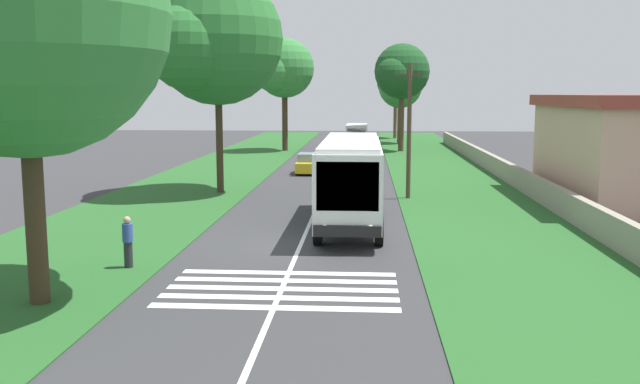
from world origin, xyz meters
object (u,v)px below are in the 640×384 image
(trailing_car_2, at_px, (361,149))
(trailing_minibus_0, at_px, (357,134))
(trailing_car_1, at_px, (359,155))
(roadside_tree_right_2, at_px, (394,82))
(roadside_tree_right_0, at_px, (401,73))
(roadside_tree_right_1, at_px, (399,88))
(roadside_tree_left_2, at_px, (214,42))
(utility_pole, at_px, (409,129))
(trailing_car_0, at_px, (310,164))
(coach_bus, at_px, (351,176))
(roadside_tree_left_0, at_px, (13,21))
(roadside_tree_left_1, at_px, (283,70))
(pedestrian, at_px, (128,241))

(trailing_car_2, bearing_deg, trailing_minibus_0, 3.08)
(trailing_car_1, distance_m, roadside_tree_right_2, 32.08)
(trailing_car_2, height_order, roadside_tree_right_2, roadside_tree_right_2)
(roadside_tree_right_0, distance_m, roadside_tree_right_1, 10.82)
(roadside_tree_left_2, height_order, roadside_tree_right_0, roadside_tree_left_2)
(roadside_tree_right_0, height_order, utility_pole, roadside_tree_right_0)
(trailing_car_1, xyz_separation_m, roadside_tree_right_0, (11.41, -3.83, 6.94))
(trailing_car_0, bearing_deg, coach_bus, -170.34)
(roadside_tree_left_0, bearing_deg, trailing_minibus_0, -8.72)
(roadside_tree_right_0, xyz_separation_m, roadside_tree_right_1, (10.73, -0.42, -1.32))
(trailing_car_0, relative_size, roadside_tree_right_2, 0.45)
(roadside_tree_right_1, distance_m, roadside_tree_right_2, 9.07)
(roadside_tree_left_1, relative_size, roadside_tree_right_1, 1.24)
(roadside_tree_left_2, xyz_separation_m, roadside_tree_right_1, (40.19, -12.27, -2.20))
(trailing_car_0, distance_m, roadside_tree_right_0, 21.68)
(trailing_car_0, relative_size, roadside_tree_right_0, 0.41)
(trailing_car_0, xyz_separation_m, utility_pole, (-11.78, -6.30, 3.12))
(pedestrian, bearing_deg, coach_bus, -41.88)
(roadside_tree_left_2, height_order, roadside_tree_right_2, roadside_tree_left_2)
(trailing_car_1, bearing_deg, roadside_tree_left_2, 156.02)
(utility_pole, height_order, pedestrian, utility_pole)
(roadside_tree_right_2, bearing_deg, roadside_tree_left_1, 149.59)
(coach_bus, height_order, trailing_car_2, coach_bus)
(roadside_tree_right_2, bearing_deg, trailing_car_1, 172.58)
(trailing_minibus_0, bearing_deg, coach_bus, -179.64)
(roadside_tree_left_0, xyz_separation_m, roadside_tree_left_1, (50.55, -0.96, 0.41))
(coach_bus, distance_m, roadside_tree_left_1, 39.83)
(coach_bus, xyz_separation_m, roadside_tree_left_1, (38.69, 7.48, 5.78))
(coach_bus, height_order, roadside_tree_left_0, roadside_tree_left_0)
(roadside_tree_right_2, bearing_deg, utility_pole, 178.59)
(trailing_car_1, height_order, trailing_minibus_0, trailing_minibus_0)
(pedestrian, bearing_deg, roadside_tree_right_2, -9.64)
(roadside_tree_right_0, bearing_deg, trailing_car_2, 147.53)
(coach_bus, height_order, roadside_tree_left_2, roadside_tree_left_2)
(trailing_minibus_0, xyz_separation_m, roadside_tree_right_1, (8.12, -4.65, 4.75))
(pedestrian, bearing_deg, roadside_tree_right_0, -13.31)
(trailing_car_1, relative_size, roadside_tree_left_1, 0.39)
(trailing_car_0, height_order, roadside_tree_right_0, roadside_tree_right_0)
(roadside_tree_left_1, distance_m, roadside_tree_right_0, 11.46)
(roadside_tree_right_1, bearing_deg, roadside_tree_left_0, 168.20)
(trailing_minibus_0, relative_size, roadside_tree_left_2, 0.49)
(roadside_tree_left_2, height_order, utility_pole, roadside_tree_left_2)
(trailing_car_2, bearing_deg, utility_pole, -173.72)
(trailing_car_1, bearing_deg, trailing_car_0, 155.82)
(trailing_car_2, height_order, pedestrian, pedestrian)
(trailing_car_0, xyz_separation_m, roadside_tree_right_1, (29.92, -7.74, 5.63))
(roadside_tree_left_2, xyz_separation_m, pedestrian, (-17.29, -0.79, -7.58))
(coach_bus, bearing_deg, trailing_minibus_0, 0.36)
(roadside_tree_left_0, bearing_deg, roadside_tree_left_2, -1.52)
(trailing_car_1, bearing_deg, trailing_car_2, -0.53)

